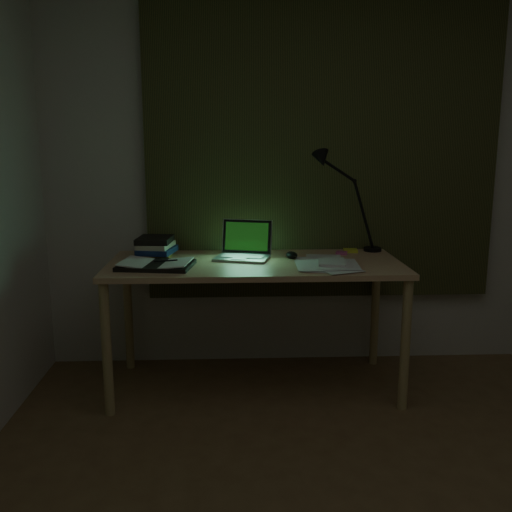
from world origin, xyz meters
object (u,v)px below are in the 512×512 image
Objects in this scene: open_textbook at (156,264)px; book_stack at (156,247)px; laptop at (242,241)px; desk_lamp at (374,204)px; desk at (255,325)px; loose_papers at (322,263)px.

open_textbook is 0.29m from book_stack.
laptop is 0.87m from desk_lamp.
book_stack is at bearing 164.55° from desk.
loose_papers is (0.95, -0.24, -0.05)m from book_stack.
laptop is 0.57× the size of desk_lamp.
open_textbook reaches higher than desk.
desk is 1.05m from desk_lamp.
desk_lamp is at bearing 26.05° from open_textbook.
laptop is 0.52m from open_textbook.
desk is at bearing -150.28° from desk_lamp.
desk_lamp is (1.33, 0.13, 0.24)m from book_stack.
laptop is 0.98× the size of loose_papers.
laptop reaches higher than open_textbook.
book_stack is 0.99m from loose_papers.
open_textbook is 1.11× the size of loose_papers.
laptop is 0.88× the size of open_textbook.
open_textbook reaches higher than loose_papers.
open_textbook is 1.69× the size of book_stack.
laptop reaches higher than loose_papers.
desk_lamp is (0.75, 0.29, 0.68)m from desk.
desk is 0.55m from loose_papers.
open_textbook is (-0.55, -0.12, 0.40)m from desk.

